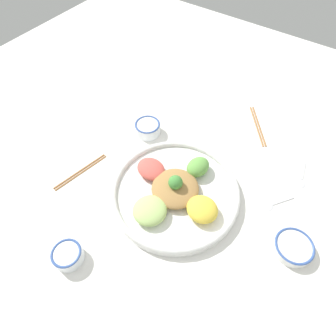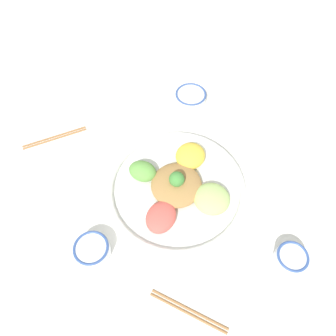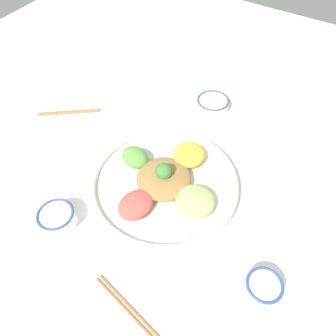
{
  "view_description": "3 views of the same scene",
  "coord_description": "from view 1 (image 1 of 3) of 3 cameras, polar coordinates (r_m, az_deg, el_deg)",
  "views": [
    {
      "loc": [
        0.36,
        0.27,
        0.79
      ],
      "look_at": [
        -0.07,
        -0.03,
        0.08
      ],
      "focal_mm": 30.0,
      "sensor_mm": 36.0,
      "label": 1
    },
    {
      "loc": [
        0.06,
        -0.44,
        0.88
      ],
      "look_at": [
        -0.07,
        0.05,
        0.08
      ],
      "focal_mm": 35.0,
      "sensor_mm": 36.0,
      "label": 2
    },
    {
      "loc": [
        0.26,
        -0.43,
        0.76
      ],
      "look_at": [
        -0.04,
        0.04,
        0.06
      ],
      "focal_mm": 35.0,
      "sensor_mm": 36.0,
      "label": 3
    }
  ],
  "objects": [
    {
      "name": "chopsticks_pair_near",
      "position": [
        1.16,
        17.82,
        8.24
      ],
      "size": [
        0.18,
        0.14,
        0.01
      ],
      "rotation": [
        0.0,
        0.0,
        0.66
      ],
      "color": "#9E6B3D",
      "rests_on": "ground_plane"
    },
    {
      "name": "chopsticks_pair_far",
      "position": [
        1.01,
        -17.35,
        -0.66
      ],
      "size": [
        0.21,
        0.06,
        0.01
      ],
      "rotation": [
        0.0,
        0.0,
        2.94
      ],
      "color": "#9E6B3D",
      "rests_on": "ground_plane"
    },
    {
      "name": "sauce_bowl_dark",
      "position": [
        1.07,
        -4.15,
        8.18
      ],
      "size": [
        0.1,
        0.1,
        0.05
      ],
      "color": "white",
      "rests_on": "ground_plane"
    },
    {
      "name": "sauce_bowl_red",
      "position": [
        0.9,
        24.13,
        -14.46
      ],
      "size": [
        0.11,
        0.11,
        0.03
      ],
      "color": "white",
      "rests_on": "ground_plane"
    },
    {
      "name": "salad_platter",
      "position": [
        0.9,
        1.44,
        -4.79
      ],
      "size": [
        0.41,
        0.41,
        0.1
      ],
      "color": "white",
      "rests_on": "ground_plane"
    },
    {
      "name": "rice_bowl_blue",
      "position": [
        0.86,
        -19.71,
        -16.32
      ],
      "size": [
        0.08,
        0.08,
        0.04
      ],
      "color": "white",
      "rests_on": "ground_plane"
    },
    {
      "name": "serving_spoon_extra",
      "position": [
        0.96,
        20.29,
        -6.81
      ],
      "size": [
        0.12,
        0.1,
        0.01
      ],
      "rotation": [
        0.0,
        0.0,
        2.51
      ],
      "color": "silver",
      "rests_on": "ground_plane"
    },
    {
      "name": "serving_spoon_main",
      "position": [
        1.06,
        25.47,
        -1.82
      ],
      "size": [
        0.12,
        0.05,
        0.01
      ],
      "rotation": [
        0.0,
        0.0,
        3.33
      ],
      "color": "silver",
      "rests_on": "ground_plane"
    },
    {
      "name": "ground_plane",
      "position": [
        0.91,
        -0.82,
        -6.49
      ],
      "size": [
        2.4,
        2.4,
        0.0
      ],
      "primitive_type": "plane",
      "color": "white"
    }
  ]
}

